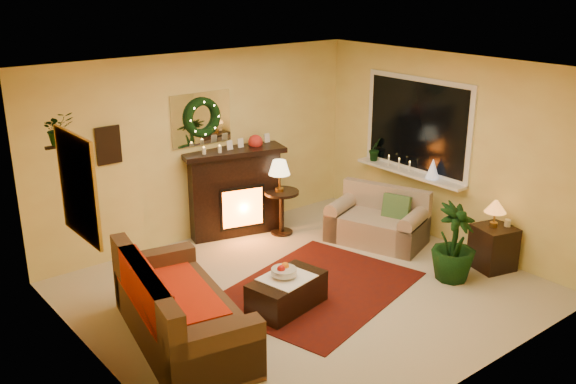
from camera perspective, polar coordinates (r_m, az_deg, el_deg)
floor at (r=7.70m, az=1.65°, el=-8.78°), size 5.00×5.00×0.00m
ceiling at (r=6.89m, az=1.86°, el=10.73°), size 5.00×5.00×0.00m
wall_back at (r=8.95m, az=-7.66°, el=4.00°), size 5.00×5.00×0.00m
wall_front at (r=5.79m, az=16.42°, el=-5.14°), size 5.00×5.00×0.00m
wall_left at (r=5.98m, az=-16.87°, el=-4.38°), size 4.50×4.50×0.00m
wall_right at (r=8.95m, az=14.04°, el=3.61°), size 4.50×4.50×0.00m
area_rug at (r=7.75m, az=2.66°, el=-8.58°), size 2.67×2.25×0.01m
sofa at (r=6.64m, az=-9.40°, el=-9.68°), size 1.28×2.18×0.88m
red_throw at (r=6.76m, az=-10.30°, el=-8.96°), size 0.80×1.31×0.02m
fireplace at (r=9.18m, az=-4.86°, el=-0.41°), size 1.35×0.73×1.18m
poinsettia at (r=9.14m, az=-2.91°, el=4.46°), size 0.21×0.21×0.21m
mantel_candle_a at (r=8.75m, az=-7.47°, el=3.41°), size 0.05×0.05×0.16m
mantel_candle_b at (r=8.81m, az=-6.09°, el=3.56°), size 0.05×0.05×0.16m
mantel_mirror at (r=8.83m, az=-7.71°, el=6.48°), size 0.92×0.02×0.72m
wreath at (r=8.80m, az=-7.58°, el=6.57°), size 0.55×0.11×0.55m
wall_art at (r=8.28m, az=-15.67°, el=4.02°), size 0.32×0.03×0.48m
gold_mirror at (r=6.10m, az=-18.18°, el=0.46°), size 0.03×0.84×1.00m
hanging_plant at (r=6.76m, az=-19.60°, el=4.03°), size 0.33×0.28×0.36m
loveseat at (r=8.95m, az=7.94°, el=-1.93°), size 1.15×1.47×0.75m
window_frame at (r=9.21m, az=11.40°, el=5.83°), size 0.03×1.86×1.36m
window_glass at (r=9.20m, az=11.34°, el=5.82°), size 0.02×1.70×1.22m
window_sill at (r=9.31m, az=10.72°, el=1.67°), size 0.22×1.86×0.04m
mini_tree at (r=9.01m, az=12.75°, el=2.08°), size 0.18×0.18×0.27m
sill_plant at (r=9.73m, az=7.75°, el=3.90°), size 0.25×0.20×0.46m
side_table_round at (r=9.20m, az=-0.57°, el=-1.79°), size 0.57×0.57×0.64m
lamp_cream at (r=9.00m, az=-0.78°, el=1.48°), size 0.30×0.30×0.47m
end_table_square at (r=8.56m, az=17.78°, el=-4.78°), size 0.56×0.56×0.56m
lamp_tiffany at (r=8.39m, az=17.91°, el=-1.78°), size 0.27×0.27×0.40m
coffee_table at (r=7.24m, az=-0.11°, el=-8.81°), size 0.97×0.65×0.37m
fruit_bowl at (r=7.15m, az=-0.36°, el=-7.06°), size 0.29×0.29×0.07m
floor_palm at (r=8.05m, az=14.54°, el=-4.61°), size 1.83×1.83×2.88m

